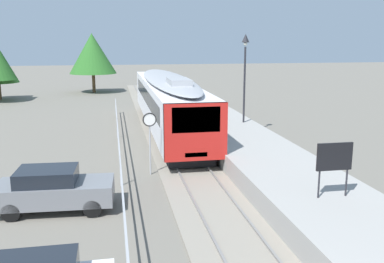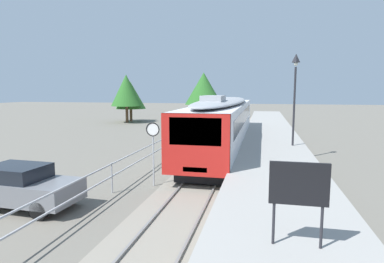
# 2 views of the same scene
# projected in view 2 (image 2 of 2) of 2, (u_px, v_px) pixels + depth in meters

# --- Properties ---
(ground_plane) EXTENTS (160.00, 160.00, 0.00)m
(ground_plane) POSITION_uv_depth(u_px,v_px,m) (180.00, 149.00, 22.76)
(ground_plane) COLOR #6B665B
(track_rails) EXTENTS (3.20, 60.00, 0.14)m
(track_rails) POSITION_uv_depth(u_px,v_px,m) (223.00, 151.00, 22.11)
(track_rails) COLOR gray
(track_rails) RESTS_ON ground
(commuter_train) EXTENTS (2.82, 19.28, 3.74)m
(commuter_train) POSITION_uv_depth(u_px,v_px,m) (223.00, 120.00, 22.08)
(commuter_train) COLOR silver
(commuter_train) RESTS_ON track_rails
(station_platform) EXTENTS (3.90, 60.00, 0.90)m
(station_platform) POSITION_uv_depth(u_px,v_px,m) (271.00, 146.00, 21.37)
(station_platform) COLOR #999691
(station_platform) RESTS_ON ground
(platform_lamp_mid_platform) EXTENTS (0.34, 0.34, 5.35)m
(platform_lamp_mid_platform) POSITION_uv_depth(u_px,v_px,m) (295.00, 82.00, 18.65)
(platform_lamp_mid_platform) COLOR #232328
(platform_lamp_mid_platform) RESTS_ON station_platform
(platform_notice_board) EXTENTS (1.20, 0.08, 1.80)m
(platform_notice_board) POSITION_uv_depth(u_px,v_px,m) (299.00, 187.00, 6.61)
(platform_notice_board) COLOR #232328
(platform_notice_board) RESTS_ON station_platform
(speed_limit_sign) EXTENTS (0.61, 0.10, 2.81)m
(speed_limit_sign) POSITION_uv_depth(u_px,v_px,m) (153.00, 138.00, 13.81)
(speed_limit_sign) COLOR #9EA0A5
(speed_limit_sign) RESTS_ON ground
(carpark_fence) EXTENTS (0.06, 36.06, 1.25)m
(carpark_fence) POSITION_uv_depth(u_px,v_px,m) (112.00, 171.00, 13.02)
(carpark_fence) COLOR #9EA0A5
(carpark_fence) RESTS_ON ground
(parked_hatchback_grey) EXTENTS (4.08, 1.96, 1.53)m
(parked_hatchback_grey) POSITION_uv_depth(u_px,v_px,m) (22.00, 186.00, 11.37)
(parked_hatchback_grey) COLOR slate
(parked_hatchback_grey) RESTS_ON ground
(tree_behind_carpark) EXTENTS (4.00, 4.00, 5.32)m
(tree_behind_carpark) POSITION_uv_depth(u_px,v_px,m) (131.00, 95.00, 43.01)
(tree_behind_carpark) COLOR brown
(tree_behind_carpark) RESTS_ON ground
(tree_behind_station_far) EXTENTS (5.26, 5.26, 6.65)m
(tree_behind_station_far) POSITION_uv_depth(u_px,v_px,m) (204.00, 89.00, 45.22)
(tree_behind_station_far) COLOR brown
(tree_behind_station_far) RESTS_ON ground
(tree_distant_left) EXTENTS (3.94, 3.94, 6.18)m
(tree_distant_left) POSITION_uv_depth(u_px,v_px,m) (126.00, 90.00, 41.01)
(tree_distant_left) COLOR brown
(tree_distant_left) RESTS_ON ground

